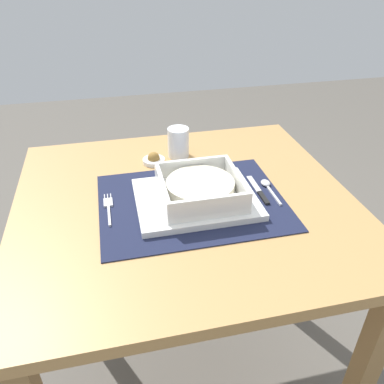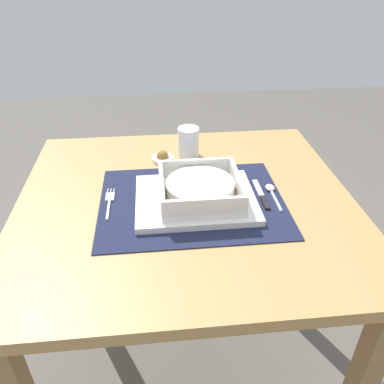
% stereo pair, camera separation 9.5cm
% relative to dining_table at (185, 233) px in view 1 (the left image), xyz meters
% --- Properties ---
extents(ground_plane, '(6.00, 6.00, 0.00)m').
position_rel_dining_table_xyz_m(ground_plane, '(0.00, 0.00, -0.62)').
color(ground_plane, '#59544C').
extents(dining_table, '(0.85, 0.79, 0.73)m').
position_rel_dining_table_xyz_m(dining_table, '(0.00, 0.00, 0.00)').
color(dining_table, '#B2844C').
rests_on(dining_table, ground).
extents(placemat, '(0.46, 0.35, 0.00)m').
position_rel_dining_table_xyz_m(placemat, '(0.01, -0.02, 0.11)').
color(placemat, '#191E38').
rests_on(placemat, dining_table).
extents(serving_plate, '(0.29, 0.23, 0.02)m').
position_rel_dining_table_xyz_m(serving_plate, '(0.02, -0.02, 0.12)').
color(serving_plate, white).
rests_on(serving_plate, placemat).
extents(porridge_bowl, '(0.19, 0.19, 0.06)m').
position_rel_dining_table_xyz_m(porridge_bowl, '(0.03, -0.03, 0.15)').
color(porridge_bowl, white).
rests_on(porridge_bowl, serving_plate).
extents(fork, '(0.02, 0.14, 0.00)m').
position_rel_dining_table_xyz_m(fork, '(-0.19, 0.00, 0.12)').
color(fork, silver).
rests_on(fork, placemat).
extents(spoon, '(0.02, 0.12, 0.01)m').
position_rel_dining_table_xyz_m(spoon, '(0.22, 0.00, 0.12)').
color(spoon, silver).
rests_on(spoon, placemat).
extents(butter_knife, '(0.01, 0.14, 0.01)m').
position_rel_dining_table_xyz_m(butter_knife, '(0.19, -0.02, 0.12)').
color(butter_knife, black).
rests_on(butter_knife, placemat).
extents(bread_knife, '(0.01, 0.14, 0.01)m').
position_rel_dining_table_xyz_m(bread_knife, '(0.17, -0.03, 0.12)').
color(bread_knife, '#59331E').
rests_on(bread_knife, placemat).
extents(drinking_glass, '(0.06, 0.06, 0.09)m').
position_rel_dining_table_xyz_m(drinking_glass, '(0.03, 0.23, 0.15)').
color(drinking_glass, white).
rests_on(drinking_glass, dining_table).
extents(condiment_saucer, '(0.07, 0.07, 0.04)m').
position_rel_dining_table_xyz_m(condiment_saucer, '(-0.05, 0.21, 0.12)').
color(condiment_saucer, white).
rests_on(condiment_saucer, dining_table).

